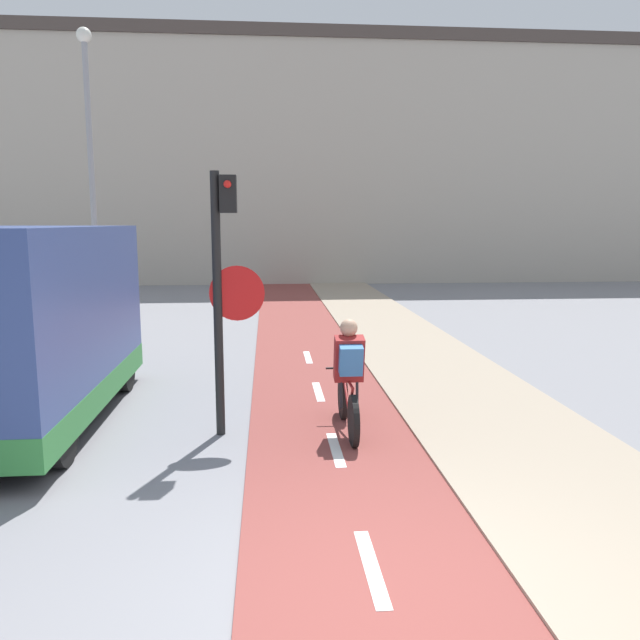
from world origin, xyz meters
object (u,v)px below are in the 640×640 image
(traffic_light_pole, at_px, (224,275))
(street_lamp_far, at_px, (90,150))
(cyclist_near, at_px, (349,379))
(van, at_px, (17,329))

(traffic_light_pole, bearing_deg, street_lamp_far, 113.62)
(street_lamp_far, relative_size, cyclist_near, 4.33)
(traffic_light_pole, relative_size, street_lamp_far, 0.44)
(street_lamp_far, bearing_deg, cyclist_near, -58.83)
(van, bearing_deg, traffic_light_pole, -13.26)
(traffic_light_pole, height_order, street_lamp_far, street_lamp_far)
(street_lamp_far, height_order, van, street_lamp_far)
(street_lamp_far, bearing_deg, van, -82.27)
(cyclist_near, bearing_deg, traffic_light_pole, 176.41)
(van, bearing_deg, street_lamp_far, 97.73)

